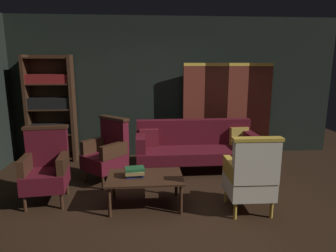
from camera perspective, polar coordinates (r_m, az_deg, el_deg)
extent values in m
plane|color=black|center=(4.14, 0.96, -15.33)|extent=(10.00, 10.00, 0.00)
cube|color=black|center=(6.14, -1.29, 7.32)|extent=(7.20, 0.10, 2.80)
cube|color=#5B2319|center=(6.03, 4.95, 2.88)|extent=(0.45, 0.13, 1.90)
cube|color=gold|center=(5.95, 5.11, 11.66)|extent=(0.46, 0.14, 0.06)
cube|color=#5B2319|center=(6.08, 9.06, 2.85)|extent=(0.43, 0.21, 1.90)
cube|color=gold|center=(6.00, 9.36, 11.55)|extent=(0.44, 0.22, 0.06)
cube|color=#5B2319|center=(6.16, 13.06, 2.82)|extent=(0.45, 0.15, 1.90)
cube|color=gold|center=(6.09, 13.48, 11.39)|extent=(0.45, 0.15, 0.06)
cube|color=#5B2319|center=(6.28, 16.92, 2.77)|extent=(0.43, 0.21, 1.90)
cube|color=gold|center=(6.21, 17.45, 11.18)|extent=(0.44, 0.22, 0.06)
cube|color=#382114|center=(6.30, -25.16, 2.87)|extent=(0.06, 0.32, 2.05)
cube|color=#382114|center=(6.06, -17.69, 3.12)|extent=(0.06, 0.32, 2.05)
cube|color=#382114|center=(6.31, -21.12, 3.22)|extent=(0.90, 0.02, 2.05)
cube|color=#382114|center=(6.38, -20.83, -5.59)|extent=(0.86, 0.30, 0.02)
cube|color=#382114|center=(6.26, -21.16, -1.36)|extent=(0.86, 0.30, 0.02)
cube|color=black|center=(6.21, -21.28, -0.43)|extent=(0.78, 0.22, 0.19)
cube|color=#382114|center=(6.17, -21.50, 3.00)|extent=(0.86, 0.30, 0.02)
cube|color=black|center=(6.13, -21.63, 4.07)|extent=(0.78, 0.22, 0.21)
cube|color=#382114|center=(6.12, -21.85, 7.46)|extent=(0.86, 0.30, 0.02)
cube|color=maroon|center=(6.09, -21.97, 8.37)|extent=(0.78, 0.22, 0.17)
cube|color=#382114|center=(6.11, -22.21, 11.97)|extent=(0.86, 0.30, 0.02)
cylinder|color=#382114|center=(5.04, -4.83, -8.86)|extent=(0.07, 0.07, 0.22)
cylinder|color=#382114|center=(5.38, 16.06, -7.95)|extent=(0.07, 0.07, 0.22)
cylinder|color=#382114|center=(5.61, -4.84, -6.67)|extent=(0.07, 0.07, 0.22)
cylinder|color=#382114|center=(5.91, 14.02, -6.01)|extent=(0.07, 0.07, 0.22)
cube|color=#4C0F19|center=(5.34, 5.42, -5.29)|extent=(2.10, 0.76, 0.20)
cube|color=#4C0F19|center=(5.54, 4.93, -1.08)|extent=(2.10, 0.18, 0.46)
cube|color=#4C0F19|center=(5.19, -5.25, -3.14)|extent=(0.16, 0.68, 0.26)
cube|color=#4C0F19|center=(5.53, 15.53, -2.59)|extent=(0.16, 0.68, 0.26)
cube|color=maroon|center=(5.38, -3.64, -2.35)|extent=(0.34, 0.13, 0.34)
cube|color=#B79338|center=(5.66, 13.42, -1.94)|extent=(0.35, 0.18, 0.35)
cylinder|color=#382114|center=(3.90, -11.15, -14.14)|extent=(0.04, 0.04, 0.39)
cylinder|color=#382114|center=(3.91, 2.49, -13.90)|extent=(0.04, 0.04, 0.39)
cylinder|color=#382114|center=(4.39, -10.39, -11.04)|extent=(0.04, 0.04, 0.39)
cylinder|color=#382114|center=(4.39, 1.59, -10.83)|extent=(0.04, 0.04, 0.39)
cube|color=#382114|center=(4.04, -4.41, -9.75)|extent=(1.00, 0.64, 0.03)
cylinder|color=gold|center=(4.45, 16.90, -12.29)|extent=(0.04, 0.04, 0.22)
cylinder|color=gold|center=(4.32, 11.02, -12.75)|extent=(0.04, 0.04, 0.22)
cylinder|color=gold|center=(4.07, 19.18, -14.87)|extent=(0.04, 0.04, 0.22)
cylinder|color=gold|center=(3.92, 12.72, -15.52)|extent=(0.04, 0.04, 0.22)
cube|color=beige|center=(4.09, 15.14, -10.91)|extent=(0.57, 0.57, 0.24)
cube|color=beige|center=(3.75, 16.57, -6.74)|extent=(0.56, 0.13, 0.54)
cube|color=gold|center=(3.67, 16.84, -2.44)|extent=(0.60, 0.14, 0.04)
cube|color=gold|center=(4.09, 18.54, -7.67)|extent=(0.10, 0.50, 0.22)
cube|color=gold|center=(3.94, 11.97, -8.05)|extent=(0.10, 0.50, 0.22)
cylinder|color=#382114|center=(4.41, -25.74, -13.26)|extent=(0.04, 0.04, 0.22)
cylinder|color=#382114|center=(4.30, -19.69, -13.38)|extent=(0.04, 0.04, 0.22)
cylinder|color=#382114|center=(4.81, -24.25, -10.98)|extent=(0.04, 0.04, 0.22)
cylinder|color=#382114|center=(4.72, -18.74, -11.01)|extent=(0.04, 0.04, 0.22)
cube|color=#4C0F19|center=(4.47, -22.34, -9.42)|extent=(0.61, 0.61, 0.24)
cube|color=#4C0F19|center=(4.56, -22.12, -3.80)|extent=(0.57, 0.17, 0.54)
cube|color=#382114|center=(4.49, -22.41, -0.24)|extent=(0.61, 0.18, 0.04)
cube|color=#382114|center=(4.45, -25.61, -6.63)|extent=(0.13, 0.51, 0.22)
cube|color=#382114|center=(4.34, -19.48, -6.58)|extent=(0.13, 0.51, 0.22)
cylinder|color=#382114|center=(5.07, -15.66, -9.15)|extent=(0.04, 0.04, 0.22)
cylinder|color=#382114|center=(4.73, -12.35, -10.57)|extent=(0.04, 0.04, 0.22)
cylinder|color=#382114|center=(5.33, -11.62, -7.89)|extent=(0.04, 0.04, 0.22)
cylinder|color=#382114|center=(5.00, -8.21, -9.11)|extent=(0.04, 0.04, 0.22)
cube|color=#4C0F19|center=(4.95, -12.08, -6.67)|extent=(0.79, 0.79, 0.24)
cube|color=#4C0F19|center=(4.98, -10.23, -1.79)|extent=(0.49, 0.47, 0.54)
cube|color=#382114|center=(4.92, -10.35, 1.49)|extent=(0.52, 0.51, 0.04)
cube|color=#382114|center=(5.07, -13.91, -3.60)|extent=(0.41, 0.42, 0.22)
cube|color=#382114|center=(4.70, -10.34, -4.65)|extent=(0.41, 0.42, 0.22)
cube|color=navy|center=(4.04, -6.38, -9.28)|extent=(0.24, 0.18, 0.04)
cube|color=#9E7A47|center=(4.03, -6.40, -8.73)|extent=(0.26, 0.21, 0.04)
cube|color=#1E4C28|center=(4.01, -6.41, -8.18)|extent=(0.27, 0.20, 0.04)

